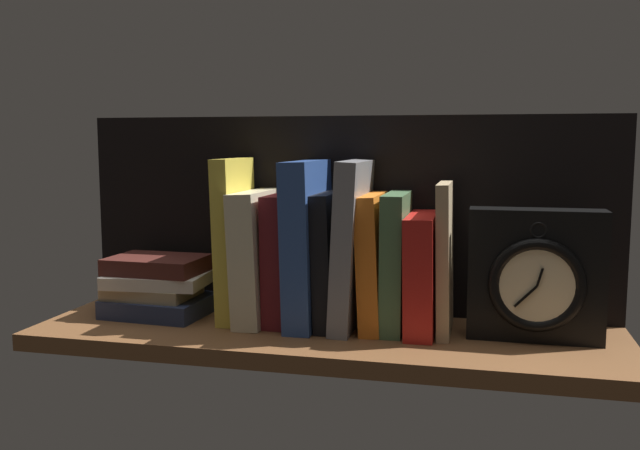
{
  "coord_description": "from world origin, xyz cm",
  "views": [
    {
      "loc": [
        22.6,
        -96.59,
        27.96
      ],
      "look_at": [
        -1.58,
        3.44,
        15.33
      ],
      "focal_mm": 38.37,
      "sensor_mm": 36.0,
      "label": 1
    }
  ],
  "objects_px": {
    "book_yellow_seinlanguage": "(235,239)",
    "book_maroon_dawkins": "(283,258)",
    "book_blue_modern": "(308,243)",
    "book_black_skeptic": "(331,259)",
    "book_red_requiem": "(422,273)",
    "book_gray_chess": "(352,244)",
    "book_tan_shortstories": "(445,258)",
    "book_orange_pandolfini": "(373,261)",
    "framed_clock": "(536,276)",
    "book_cream_twain": "(258,256)",
    "book_stack_side": "(158,287)",
    "book_green_romantic": "(396,262)"
  },
  "relations": [
    {
      "from": "book_cream_twain",
      "to": "framed_clock",
      "type": "distance_m",
      "value": 0.42
    },
    {
      "from": "book_cream_twain",
      "to": "book_stack_side",
      "type": "distance_m",
      "value": 0.18
    },
    {
      "from": "book_maroon_dawkins",
      "to": "book_stack_side",
      "type": "relative_size",
      "value": 1.22
    },
    {
      "from": "book_yellow_seinlanguage",
      "to": "framed_clock",
      "type": "height_order",
      "value": "book_yellow_seinlanguage"
    },
    {
      "from": "book_stack_side",
      "to": "book_green_romantic",
      "type": "bearing_deg",
      "value": 0.95
    },
    {
      "from": "book_stack_side",
      "to": "framed_clock",
      "type": "bearing_deg",
      "value": -0.69
    },
    {
      "from": "book_yellow_seinlanguage",
      "to": "book_blue_modern",
      "type": "xyz_separation_m",
      "value": [
        0.12,
        0.0,
        -0.0
      ]
    },
    {
      "from": "book_maroon_dawkins",
      "to": "framed_clock",
      "type": "xyz_separation_m",
      "value": [
        0.37,
        -0.01,
        -0.01
      ]
    },
    {
      "from": "book_stack_side",
      "to": "book_black_skeptic",
      "type": "bearing_deg",
      "value": 1.28
    },
    {
      "from": "book_yellow_seinlanguage",
      "to": "book_red_requiem",
      "type": "bearing_deg",
      "value": 0.0
    },
    {
      "from": "book_red_requiem",
      "to": "book_stack_side",
      "type": "distance_m",
      "value": 0.43
    },
    {
      "from": "book_blue_modern",
      "to": "book_stack_side",
      "type": "height_order",
      "value": "book_blue_modern"
    },
    {
      "from": "book_cream_twain",
      "to": "framed_clock",
      "type": "height_order",
      "value": "book_cream_twain"
    },
    {
      "from": "book_orange_pandolfini",
      "to": "framed_clock",
      "type": "height_order",
      "value": "book_orange_pandolfini"
    },
    {
      "from": "book_tan_shortstories",
      "to": "book_stack_side",
      "type": "height_order",
      "value": "book_tan_shortstories"
    },
    {
      "from": "book_maroon_dawkins",
      "to": "book_tan_shortstories",
      "type": "xyz_separation_m",
      "value": [
        0.25,
        0.0,
        0.01
      ]
    },
    {
      "from": "book_green_romantic",
      "to": "book_tan_shortstories",
      "type": "bearing_deg",
      "value": 0.0
    },
    {
      "from": "book_cream_twain",
      "to": "book_gray_chess",
      "type": "relative_size",
      "value": 0.81
    },
    {
      "from": "book_red_requiem",
      "to": "book_yellow_seinlanguage",
      "type": "bearing_deg",
      "value": 180.0
    },
    {
      "from": "book_green_romantic",
      "to": "book_tan_shortstories",
      "type": "xyz_separation_m",
      "value": [
        0.07,
        0.0,
        0.01
      ]
    },
    {
      "from": "book_orange_pandolfini",
      "to": "book_black_skeptic",
      "type": "bearing_deg",
      "value": 180.0
    },
    {
      "from": "book_yellow_seinlanguage",
      "to": "book_black_skeptic",
      "type": "distance_m",
      "value": 0.16
    },
    {
      "from": "book_tan_shortstories",
      "to": "book_gray_chess",
      "type": "bearing_deg",
      "value": 180.0
    },
    {
      "from": "book_blue_modern",
      "to": "book_tan_shortstories",
      "type": "distance_m",
      "value": 0.21
    },
    {
      "from": "book_orange_pandolfini",
      "to": "framed_clock",
      "type": "relative_size",
      "value": 1.09
    },
    {
      "from": "book_yellow_seinlanguage",
      "to": "book_maroon_dawkins",
      "type": "bearing_deg",
      "value": 0.0
    },
    {
      "from": "book_cream_twain",
      "to": "book_red_requiem",
      "type": "xyz_separation_m",
      "value": [
        0.26,
        0.0,
        -0.01
      ]
    },
    {
      "from": "book_cream_twain",
      "to": "book_blue_modern",
      "type": "xyz_separation_m",
      "value": [
        0.08,
        0.0,
        0.02
      ]
    },
    {
      "from": "book_stack_side",
      "to": "book_cream_twain",
      "type": "bearing_deg",
      "value": 2.17
    },
    {
      "from": "book_gray_chess",
      "to": "book_tan_shortstories",
      "type": "bearing_deg",
      "value": 0.0
    },
    {
      "from": "framed_clock",
      "to": "book_stack_side",
      "type": "bearing_deg",
      "value": 179.31
    },
    {
      "from": "book_blue_modern",
      "to": "book_black_skeptic",
      "type": "xyz_separation_m",
      "value": [
        0.04,
        0.0,
        -0.02
      ]
    },
    {
      "from": "book_stack_side",
      "to": "book_gray_chess",
      "type": "bearing_deg",
      "value": 1.15
    },
    {
      "from": "book_yellow_seinlanguage",
      "to": "framed_clock",
      "type": "distance_m",
      "value": 0.45
    },
    {
      "from": "book_blue_modern",
      "to": "book_green_romantic",
      "type": "height_order",
      "value": "book_blue_modern"
    },
    {
      "from": "book_red_requiem",
      "to": "book_green_romantic",
      "type": "bearing_deg",
      "value": 180.0
    },
    {
      "from": "book_maroon_dawkins",
      "to": "book_red_requiem",
      "type": "bearing_deg",
      "value": 0.0
    },
    {
      "from": "book_yellow_seinlanguage",
      "to": "book_black_skeptic",
      "type": "relative_size",
      "value": 1.25
    },
    {
      "from": "book_gray_chess",
      "to": "framed_clock",
      "type": "distance_m",
      "value": 0.27
    },
    {
      "from": "book_blue_modern",
      "to": "book_green_romantic",
      "type": "distance_m",
      "value": 0.14
    },
    {
      "from": "book_red_requiem",
      "to": "framed_clock",
      "type": "relative_size",
      "value": 0.93
    },
    {
      "from": "book_green_romantic",
      "to": "book_red_requiem",
      "type": "height_order",
      "value": "book_green_romantic"
    },
    {
      "from": "book_cream_twain",
      "to": "book_maroon_dawkins",
      "type": "height_order",
      "value": "book_cream_twain"
    },
    {
      "from": "book_black_skeptic",
      "to": "book_red_requiem",
      "type": "height_order",
      "value": "book_black_skeptic"
    },
    {
      "from": "book_yellow_seinlanguage",
      "to": "book_maroon_dawkins",
      "type": "relative_size",
      "value": 1.27
    },
    {
      "from": "book_cream_twain",
      "to": "book_black_skeptic",
      "type": "height_order",
      "value": "same"
    },
    {
      "from": "book_cream_twain",
      "to": "book_green_romantic",
      "type": "xyz_separation_m",
      "value": [
        0.22,
        0.0,
        0.0
      ]
    },
    {
      "from": "book_black_skeptic",
      "to": "book_stack_side",
      "type": "bearing_deg",
      "value": -178.72
    },
    {
      "from": "book_maroon_dawkins",
      "to": "book_red_requiem",
      "type": "relative_size",
      "value": 1.15
    },
    {
      "from": "book_blue_modern",
      "to": "framed_clock",
      "type": "bearing_deg",
      "value": -2.31
    }
  ]
}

